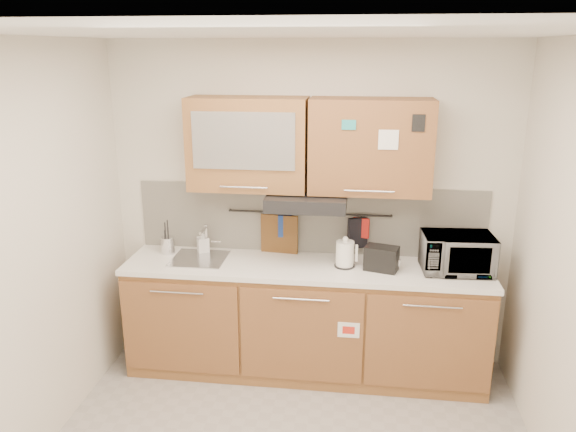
# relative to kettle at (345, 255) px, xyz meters

# --- Properties ---
(ceiling) EXTENTS (3.20, 3.20, 0.00)m
(ceiling) POSITION_rel_kettle_xyz_m (-0.30, -1.20, 1.58)
(ceiling) COLOR white
(ceiling) RESTS_ON wall_back
(wall_back) EXTENTS (3.20, 0.00, 3.20)m
(wall_back) POSITION_rel_kettle_xyz_m (-0.30, 0.30, 0.28)
(wall_back) COLOR silver
(wall_back) RESTS_ON ground
(wall_left) EXTENTS (0.00, 3.00, 3.00)m
(wall_left) POSITION_rel_kettle_xyz_m (-1.90, -1.20, 0.28)
(wall_left) COLOR silver
(wall_left) RESTS_ON ground
(base_cabinet) EXTENTS (2.80, 0.64, 0.88)m
(base_cabinet) POSITION_rel_kettle_xyz_m (-0.30, -0.00, -0.61)
(base_cabinet) COLOR #996436
(base_cabinet) RESTS_ON floor
(countertop) EXTENTS (2.82, 0.62, 0.04)m
(countertop) POSITION_rel_kettle_xyz_m (-0.30, -0.01, -0.12)
(countertop) COLOR white
(countertop) RESTS_ON base_cabinet
(backsplash) EXTENTS (2.80, 0.02, 0.56)m
(backsplash) POSITION_rel_kettle_xyz_m (-0.30, 0.29, 0.18)
(backsplash) COLOR silver
(backsplash) RESTS_ON countertop
(upper_cabinets) EXTENTS (1.82, 0.37, 0.70)m
(upper_cabinets) POSITION_rel_kettle_xyz_m (-0.31, 0.13, 0.81)
(upper_cabinets) COLOR #996436
(upper_cabinets) RESTS_ON wall_back
(range_hood) EXTENTS (0.60, 0.46, 0.10)m
(range_hood) POSITION_rel_kettle_xyz_m (-0.30, 0.05, 0.40)
(range_hood) COLOR black
(range_hood) RESTS_ON upper_cabinets
(sink) EXTENTS (0.42, 0.40, 0.26)m
(sink) POSITION_rel_kettle_xyz_m (-1.15, 0.01, -0.09)
(sink) COLOR silver
(sink) RESTS_ON countertop
(utensil_rail) EXTENTS (1.30, 0.02, 0.02)m
(utensil_rail) POSITION_rel_kettle_xyz_m (-0.30, 0.25, 0.24)
(utensil_rail) COLOR black
(utensil_rail) RESTS_ON backsplash
(utensil_crock) EXTENTS (0.12, 0.12, 0.28)m
(utensil_crock) POSITION_rel_kettle_xyz_m (-1.44, 0.11, -0.02)
(utensil_crock) COLOR silver
(utensil_crock) RESTS_ON countertop
(kettle) EXTENTS (0.18, 0.16, 0.24)m
(kettle) POSITION_rel_kettle_xyz_m (0.00, 0.00, 0.00)
(kettle) COLOR white
(kettle) RESTS_ON countertop
(toaster) EXTENTS (0.27, 0.21, 0.18)m
(toaster) POSITION_rel_kettle_xyz_m (0.27, -0.03, -0.00)
(toaster) COLOR black
(toaster) RESTS_ON countertop
(microwave) EXTENTS (0.54, 0.38, 0.29)m
(microwave) POSITION_rel_kettle_xyz_m (0.83, 0.01, 0.05)
(microwave) COLOR #999999
(microwave) RESTS_ON countertop
(soap_bottle) EXTENTS (0.12, 0.12, 0.19)m
(soap_bottle) POSITION_rel_kettle_xyz_m (-1.16, 0.16, 0.00)
(soap_bottle) COLOR #999999
(soap_bottle) RESTS_ON countertop
(cutting_board) EXTENTS (0.31, 0.05, 0.38)m
(cutting_board) POSITION_rel_kettle_xyz_m (-0.54, 0.24, 0.04)
(cutting_board) COLOR brown
(cutting_board) RESTS_ON utensil_rail
(oven_mitt) EXTENTS (0.11, 0.04, 0.18)m
(oven_mitt) POSITION_rel_kettle_xyz_m (-0.49, 0.24, 0.13)
(oven_mitt) COLOR navy
(oven_mitt) RESTS_ON utensil_rail
(dark_pouch) EXTENTS (0.16, 0.10, 0.25)m
(dark_pouch) POSITION_rel_kettle_xyz_m (0.09, 0.24, 0.10)
(dark_pouch) COLOR black
(dark_pouch) RESTS_ON utensil_rail
(pot_holder) EXTENTS (0.13, 0.05, 0.16)m
(pot_holder) POSITION_rel_kettle_xyz_m (0.11, 0.24, 0.14)
(pot_holder) COLOR #B21D17
(pot_holder) RESTS_ON utensil_rail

